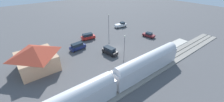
{
  "coord_description": "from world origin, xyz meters",
  "views": [
    {
      "loc": [
        -30.7,
        25.85,
        21.16
      ],
      "look_at": [
        -1.77,
        3.05,
        1.0
      ],
      "focal_mm": 22.89,
      "sensor_mm": 36.0,
      "label": 1
    }
  ],
  "objects_px": {
    "station_building": "(36,57)",
    "light_pole_lot_center": "(109,22)",
    "suv_red": "(88,36)",
    "light_pole_near_platform": "(124,46)",
    "suv_black": "(110,51)",
    "sedan_maroon": "(149,35)",
    "pickup_white": "(121,25)",
    "suv_navy": "(78,46)",
    "pedestrian_on_platform": "(144,56)"
  },
  "relations": [
    {
      "from": "pickup_white",
      "to": "station_building",
      "type": "bearing_deg",
      "value": 106.24
    },
    {
      "from": "suv_navy",
      "to": "suv_black",
      "type": "xyz_separation_m",
      "value": [
        -8.44,
        -6.15,
        0.0
      ]
    },
    {
      "from": "suv_black",
      "to": "light_pole_lot_center",
      "type": "distance_m",
      "value": 16.46
    },
    {
      "from": "suv_red",
      "to": "pedestrian_on_platform",
      "type": "bearing_deg",
      "value": -167.49
    },
    {
      "from": "suv_red",
      "to": "pickup_white",
      "type": "distance_m",
      "value": 18.33
    },
    {
      "from": "station_building",
      "to": "light_pole_near_platform",
      "type": "height_order",
      "value": "light_pole_near_platform"
    },
    {
      "from": "light_pole_near_platform",
      "to": "suv_red",
      "type": "bearing_deg",
      "value": -0.18
    },
    {
      "from": "station_building",
      "to": "suv_red",
      "type": "xyz_separation_m",
      "value": [
        7.93,
        -18.75,
        -2.09
      ]
    },
    {
      "from": "pedestrian_on_platform",
      "to": "sedan_maroon",
      "type": "relative_size",
      "value": 0.36
    },
    {
      "from": "sedan_maroon",
      "to": "suv_red",
      "type": "bearing_deg",
      "value": 57.43
    },
    {
      "from": "pedestrian_on_platform",
      "to": "suv_black",
      "type": "bearing_deg",
      "value": 31.2
    },
    {
      "from": "suv_black",
      "to": "sedan_maroon",
      "type": "distance_m",
      "value": 19.38
    },
    {
      "from": "suv_navy",
      "to": "light_pole_lot_center",
      "type": "xyz_separation_m",
      "value": [
        4.52,
        -15.59,
        3.72
      ]
    },
    {
      "from": "station_building",
      "to": "sedan_maroon",
      "type": "distance_m",
      "value": 38.03
    },
    {
      "from": "sedan_maroon",
      "to": "suv_navy",
      "type": "bearing_deg",
      "value": 74.18
    },
    {
      "from": "suv_black",
      "to": "sedan_maroon",
      "type": "xyz_separation_m",
      "value": [
        1.22,
        -19.34,
        -0.27
      ]
    },
    {
      "from": "suv_navy",
      "to": "pickup_white",
      "type": "distance_m",
      "value": 25.8
    },
    {
      "from": "suv_red",
      "to": "suv_navy",
      "type": "bearing_deg",
      "value": 126.98
    },
    {
      "from": "pickup_white",
      "to": "suv_red",
      "type": "bearing_deg",
      "value": 98.81
    },
    {
      "from": "suv_navy",
      "to": "light_pole_lot_center",
      "type": "height_order",
      "value": "light_pole_lot_center"
    },
    {
      "from": "suv_navy",
      "to": "suv_red",
      "type": "height_order",
      "value": "same"
    },
    {
      "from": "suv_black",
      "to": "suv_red",
      "type": "bearing_deg",
      "value": -1.52
    },
    {
      "from": "pedestrian_on_platform",
      "to": "pickup_white",
      "type": "height_order",
      "value": "pickup_white"
    },
    {
      "from": "suv_black",
      "to": "pickup_white",
      "type": "bearing_deg",
      "value": -48.82
    },
    {
      "from": "pedestrian_on_platform",
      "to": "light_pole_near_platform",
      "type": "distance_m",
      "value": 6.75
    },
    {
      "from": "station_building",
      "to": "suv_black",
      "type": "distance_m",
      "value": 19.29
    },
    {
      "from": "suv_black",
      "to": "pickup_white",
      "type": "height_order",
      "value": "suv_black"
    },
    {
      "from": "suv_red",
      "to": "pickup_white",
      "type": "relative_size",
      "value": 0.92
    },
    {
      "from": "suv_red",
      "to": "light_pole_lot_center",
      "type": "height_order",
      "value": "light_pole_lot_center"
    },
    {
      "from": "station_building",
      "to": "sedan_maroon",
      "type": "bearing_deg",
      "value": -96.34
    },
    {
      "from": "station_building",
      "to": "pedestrian_on_platform",
      "type": "xyz_separation_m",
      "value": [
        -14.05,
        -23.63,
        -1.96
      ]
    },
    {
      "from": "suv_red",
      "to": "light_pole_near_platform",
      "type": "relative_size",
      "value": 0.66
    },
    {
      "from": "suv_navy",
      "to": "light_pole_lot_center",
      "type": "distance_m",
      "value": 16.65
    },
    {
      "from": "light_pole_lot_center",
      "to": "suv_red",
      "type": "bearing_deg",
      "value": 87.61
    },
    {
      "from": "pedestrian_on_platform",
      "to": "station_building",
      "type": "bearing_deg",
      "value": 59.25
    },
    {
      "from": "suv_red",
      "to": "sedan_maroon",
      "type": "xyz_separation_m",
      "value": [
        -12.12,
        -18.98,
        -0.27
      ]
    },
    {
      "from": "station_building",
      "to": "suv_navy",
      "type": "xyz_separation_m",
      "value": [
        3.03,
        -12.24,
        -2.09
      ]
    },
    {
      "from": "pickup_white",
      "to": "suv_black",
      "type": "bearing_deg",
      "value": 131.18
    },
    {
      "from": "pedestrian_on_platform",
      "to": "suv_navy",
      "type": "bearing_deg",
      "value": 33.68
    },
    {
      "from": "suv_navy",
      "to": "suv_black",
      "type": "bearing_deg",
      "value": -143.92
    },
    {
      "from": "station_building",
      "to": "light_pole_lot_center",
      "type": "height_order",
      "value": "light_pole_lot_center"
    },
    {
      "from": "suv_black",
      "to": "light_pole_near_platform",
      "type": "height_order",
      "value": "light_pole_near_platform"
    },
    {
      "from": "pickup_white",
      "to": "light_pole_lot_center",
      "type": "height_order",
      "value": "light_pole_lot_center"
    },
    {
      "from": "sedan_maroon",
      "to": "light_pole_near_platform",
      "type": "height_order",
      "value": "light_pole_near_platform"
    },
    {
      "from": "light_pole_lot_center",
      "to": "suv_black",
      "type": "bearing_deg",
      "value": 143.95
    },
    {
      "from": "pedestrian_on_platform",
      "to": "suv_navy",
      "type": "relative_size",
      "value": 0.34
    },
    {
      "from": "station_building",
      "to": "light_pole_lot_center",
      "type": "relative_size",
      "value": 1.28
    },
    {
      "from": "suv_red",
      "to": "light_pole_near_platform",
      "type": "height_order",
      "value": "light_pole_near_platform"
    },
    {
      "from": "suv_red",
      "to": "pickup_white",
      "type": "xyz_separation_m",
      "value": [
        2.81,
        -18.11,
        -0.12
      ]
    },
    {
      "from": "suv_navy",
      "to": "station_building",
      "type": "bearing_deg",
      "value": 103.91
    }
  ]
}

